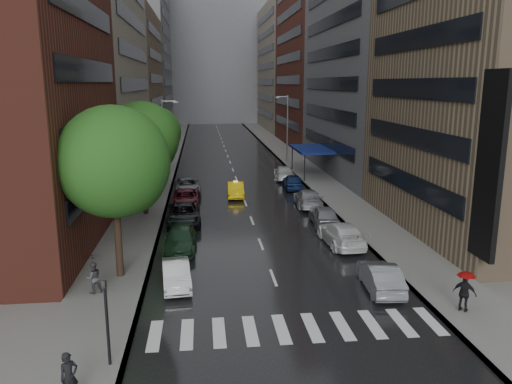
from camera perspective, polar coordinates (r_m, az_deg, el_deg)
ground at (r=25.06m, az=3.34°, el=-13.19°), size 220.00×220.00×0.00m
road at (r=73.17m, az=-3.17°, el=3.91°), size 14.00×140.00×0.01m
sidewalk_left at (r=73.24m, az=-10.23°, el=3.79°), size 4.00×140.00×0.15m
sidewalk_right at (r=74.18m, az=3.81°, el=4.07°), size 4.00×140.00×0.15m
crosswalk at (r=23.33m, az=4.69°, el=-15.23°), size 13.15×2.80×0.01m
buildings_left at (r=81.98m, az=-14.61°, el=15.65°), size 8.00×108.00×38.00m
buildings_right at (r=81.30m, az=7.43°, el=15.29°), size 8.05×109.10×36.00m
building_far at (r=140.41m, az=-4.83°, el=14.50°), size 40.00×14.00×32.00m
tree_near at (r=27.90m, az=-15.97°, el=3.32°), size 6.09×6.09×9.70m
tree_mid at (r=41.43m, az=-12.85°, el=6.03°), size 5.89×5.89×9.39m
tree_far at (r=53.49m, az=-11.38°, el=6.74°), size 5.27×5.27×8.40m
taxi at (r=48.08m, az=-2.34°, el=0.28°), size 1.67×4.39×1.43m
parked_cars_left at (r=40.93m, az=-8.21°, el=-1.96°), size 2.93×28.26×1.56m
parked_cars_right at (r=42.92m, az=6.40°, el=-1.19°), size 2.69×36.31×1.59m
ped_bag_walker at (r=19.12m, az=-20.55°, el=-19.29°), size 0.77×0.75×1.79m
ped_black_umbrella at (r=27.21m, az=-18.13°, el=-8.52°), size 1.01×0.98×2.09m
ped_red_umbrella at (r=25.93m, az=22.79°, el=-10.08°), size 1.09×1.05×2.01m
traffic_light at (r=20.23m, az=-16.70°, el=-13.27°), size 0.18×0.15×3.45m
street_lamp_left at (r=52.74m, az=-10.46°, el=5.76°), size 1.74×0.22×9.00m
street_lamp_right at (r=68.51m, az=3.53°, el=7.43°), size 1.74×0.22×9.00m
awning at (r=59.19m, az=6.36°, el=4.89°), size 4.00×8.00×3.12m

